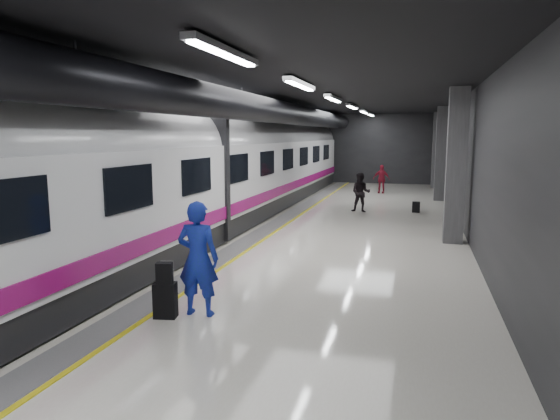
% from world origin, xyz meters
% --- Properties ---
extents(ground, '(40.00, 40.00, 0.00)m').
position_xyz_m(ground, '(0.00, 0.00, 0.00)').
color(ground, silver).
rests_on(ground, ground).
extents(platform_hall, '(10.02, 40.02, 4.51)m').
position_xyz_m(platform_hall, '(-0.29, 0.96, 3.54)').
color(platform_hall, black).
rests_on(platform_hall, ground).
extents(train, '(3.05, 38.00, 4.05)m').
position_xyz_m(train, '(-3.25, -0.00, 2.07)').
color(train, black).
rests_on(train, ground).
extents(traveler_main, '(0.77, 0.52, 2.03)m').
position_xyz_m(traveler_main, '(-0.15, -5.54, 1.02)').
color(traveler_main, '#181CBB').
rests_on(traveler_main, ground).
extents(suitcase_main, '(0.42, 0.31, 0.62)m').
position_xyz_m(suitcase_main, '(-0.65, -5.84, 0.31)').
color(suitcase_main, black).
rests_on(suitcase_main, ground).
extents(shoulder_bag, '(0.30, 0.20, 0.37)m').
position_xyz_m(shoulder_bag, '(-0.63, -5.88, 0.81)').
color(shoulder_bag, black).
rests_on(shoulder_bag, suitcase_main).
extents(traveler_far_a, '(0.82, 0.65, 1.63)m').
position_xyz_m(traveler_far_a, '(1.27, 7.16, 0.81)').
color(traveler_far_a, black).
rests_on(traveler_far_a, ground).
extents(traveler_far_b, '(0.94, 0.49, 1.54)m').
position_xyz_m(traveler_far_b, '(1.58, 14.33, 0.77)').
color(traveler_far_b, maroon).
rests_on(traveler_far_b, ground).
extents(suitcase_far, '(0.31, 0.21, 0.45)m').
position_xyz_m(suitcase_far, '(3.48, 7.68, 0.22)').
color(suitcase_far, black).
rests_on(suitcase_far, ground).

